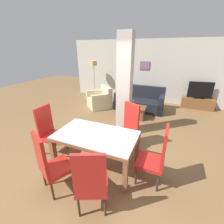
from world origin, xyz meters
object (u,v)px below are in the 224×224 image
at_px(armchair, 100,100).
at_px(tv_stand, 197,103).
at_px(dining_chair_far_right, 128,126).
at_px(sofa, 139,102).
at_px(dining_chair_near_right, 91,181).
at_px(dining_table, 96,141).
at_px(dining_chair_near_left, 50,163).
at_px(dining_chair_head_left, 49,130).
at_px(coffee_table, 135,112).
at_px(tv_screen, 200,90).
at_px(floor_lamp, 94,67).
at_px(dining_chair_head_right, 156,156).
at_px(bottle, 134,104).

distance_m(armchair, tv_stand, 4.05).
distance_m(dining_chair_far_right, armchair, 2.98).
bearing_deg(sofa, dining_chair_near_right, 94.07).
relative_size(dining_table, dining_chair_near_left, 1.41).
relative_size(dining_table, tv_stand, 1.34).
relative_size(dining_chair_head_left, coffee_table, 1.55).
bearing_deg(tv_screen, armchair, 12.41).
height_order(dining_table, dining_chair_near_left, dining_chair_near_left).
distance_m(armchair, floor_lamp, 1.85).
distance_m(armchair, coffee_table, 1.74).
bearing_deg(tv_stand, dining_chair_near_right, -109.13).
bearing_deg(tv_screen, tv_stand, 172.31).
distance_m(dining_table, dining_chair_head_right, 1.17).
distance_m(dining_chair_head_right, coffee_table, 2.83).
xyz_separation_m(dining_chair_near_left, dining_chair_head_left, (-0.81, 0.84, 0.00)).
height_order(dining_chair_far_right, bottle, dining_chair_far_right).
bearing_deg(sofa, dining_chair_head_left, 69.82).
xyz_separation_m(dining_table, armchair, (-1.51, 3.14, -0.30)).
relative_size(sofa, tv_stand, 1.55).
height_order(bottle, tv_screen, tv_screen).
bearing_deg(armchair, dining_chair_far_right, 174.46).
bearing_deg(bottle, dining_chair_far_right, -79.55).
relative_size(dining_table, tv_screen, 1.77).
height_order(dining_chair_near_right, floor_lamp, floor_lamp).
bearing_deg(dining_chair_near_left, armchair, 131.23).
bearing_deg(dining_chair_head_left, tv_screen, 142.31).
distance_m(dining_chair_near_right, tv_stand, 5.77).
bearing_deg(dining_chair_near_left, dining_chair_head_right, 53.74).
distance_m(dining_chair_far_right, dining_chair_head_right, 1.16).
distance_m(dining_table, sofa, 3.55).
relative_size(dining_chair_head_right, tv_stand, 0.95).
distance_m(dining_chair_near_left, floor_lamp, 5.53).
bearing_deg(dining_chair_head_right, dining_chair_head_left, 90.00).
bearing_deg(tv_stand, sofa, -155.74).
bearing_deg(sofa, tv_screen, -155.74).
height_order(dining_table, dining_chair_head_left, dining_chair_head_left).
distance_m(dining_chair_near_left, dining_chair_head_left, 1.17).
relative_size(dining_chair_head_left, tv_stand, 0.95).
height_order(dining_chair_near_right, coffee_table, dining_chair_near_right).
xyz_separation_m(dining_chair_near_left, dining_chair_near_right, (0.81, -0.06, 0.00)).
distance_m(sofa, coffee_table, 0.94).
xyz_separation_m(coffee_table, tv_screen, (2.14, 1.92, 0.54)).
distance_m(dining_chair_far_right, tv_stand, 4.14).
relative_size(coffee_table, bottle, 3.22).
relative_size(dining_table, coffee_table, 2.18).
distance_m(sofa, bottle, 0.98).
height_order(sofa, floor_lamp, floor_lamp).
bearing_deg(bottle, floor_lamp, 145.90).
height_order(dining_chair_head_right, bottle, dining_chair_head_right).
bearing_deg(dining_table, dining_chair_far_right, 65.16).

